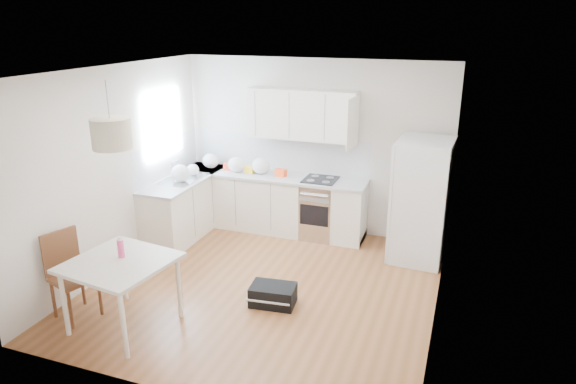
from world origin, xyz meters
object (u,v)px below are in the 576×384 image
(dining_chair, at_px, (74,277))
(gym_bag, at_px, (273,295))
(dining_table, at_px, (120,268))
(refrigerator, at_px, (422,200))

(dining_chair, distance_m, gym_bag, 2.28)
(dining_table, xyz_separation_m, dining_chair, (-0.64, -0.02, -0.20))
(refrigerator, height_order, dining_chair, refrigerator)
(dining_chair, relative_size, gym_bag, 1.91)
(dining_table, distance_m, dining_chair, 0.67)
(dining_chair, bearing_deg, refrigerator, 58.28)
(dining_table, bearing_deg, refrigerator, 53.32)
(refrigerator, height_order, gym_bag, refrigerator)
(dining_chair, bearing_deg, gym_bag, 44.93)
(refrigerator, relative_size, dining_chair, 1.71)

